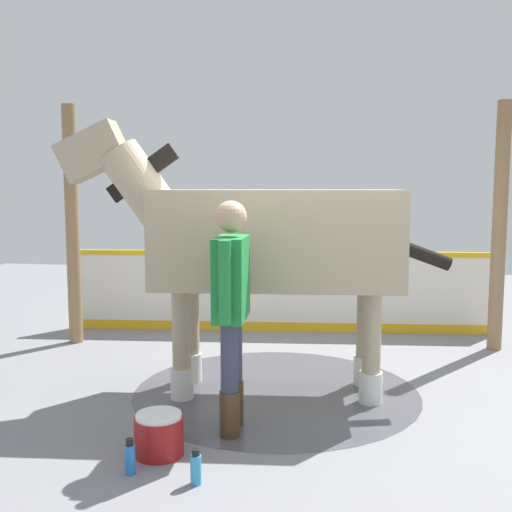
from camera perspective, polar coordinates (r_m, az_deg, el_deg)
The scene contains 10 objects.
ground_plane at distance 5.50m, azimuth 5.38°, elevation -13.12°, with size 16.00×16.00×0.02m, color gray.
wet_patch at distance 5.56m, azimuth 1.94°, elevation -12.76°, with size 2.57×2.57×0.00m, color #4C4C54.
barrier_wall at distance 7.66m, azimuth 2.49°, elevation -3.68°, with size 5.41×0.63×1.04m.
roof_post_near at distance 7.32m, azimuth -17.13°, elevation 2.79°, with size 0.16×0.16×2.79m, color olive.
roof_post_far at distance 7.21m, azimuth 22.22°, elevation 2.54°, with size 0.16×0.16×2.79m, color olive.
horse at distance 5.27m, azimuth 0.72°, elevation 1.42°, with size 3.48×1.06×2.43m.
handler at distance 4.45m, azimuth -2.36°, elevation -4.11°, with size 0.25×0.69×1.75m.
wash_bucket at distance 4.36m, azimuth -9.25°, elevation -16.45°, with size 0.34×0.34×0.29m.
bottle_shampoo at distance 3.96m, azimuth -5.76°, elevation -19.50°, with size 0.07×0.07×0.23m.
bottle_spray at distance 4.14m, azimuth -11.95°, elevation -18.33°, with size 0.07×0.07×0.24m.
Camera 1 is at (-0.35, 5.17, 1.84)m, focal length 41.89 mm.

